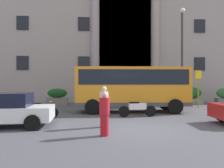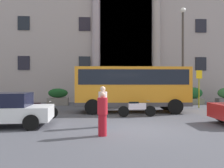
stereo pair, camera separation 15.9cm
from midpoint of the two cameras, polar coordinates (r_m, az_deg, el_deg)
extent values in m
cube|color=#4A4A53|center=(9.54, 6.72, -11.35)|extent=(80.00, 64.00, 0.12)
cube|color=#A19493|center=(27.53, 0.06, 14.09)|extent=(35.24, 9.00, 16.81)
cube|color=black|center=(22.77, 3.67, 10.39)|extent=(4.99, 0.12, 11.68)
cylinder|color=#9F8F98|center=(22.30, -3.69, 10.61)|extent=(0.75, 0.75, 11.68)
cylinder|color=#A39591|center=(23.00, 10.99, 10.28)|extent=(0.75, 0.75, 11.68)
cube|color=black|center=(23.24, -20.57, 4.84)|extent=(1.09, 0.08, 1.29)
cube|color=black|center=(22.26, -6.50, 5.07)|extent=(1.09, 0.08, 1.29)
cube|color=black|center=(24.42, 21.05, 4.63)|extent=(1.09, 0.08, 1.29)
cube|color=black|center=(23.82, -20.59, 13.75)|extent=(1.09, 0.08, 1.29)
cube|color=black|center=(22.86, -6.51, 14.35)|extent=(1.09, 0.08, 1.29)
cube|color=black|center=(24.97, 21.07, 13.12)|extent=(1.09, 0.08, 1.29)
cube|color=orange|center=(14.86, 5.19, -0.55)|extent=(7.04, 2.44, 2.38)
cube|color=black|center=(14.86, 5.19, 1.63)|extent=(6.62, 2.45, 0.90)
cube|color=black|center=(15.64, 17.72, 0.82)|extent=(0.12, 1.85, 1.13)
cube|color=#4C484A|center=(14.92, 5.19, -4.65)|extent=(7.04, 2.48, 0.24)
cylinder|color=black|center=(16.47, 13.22, -4.61)|extent=(0.91, 0.31, 0.90)
cylinder|color=black|center=(14.36, 15.47, -5.35)|extent=(0.91, 0.31, 0.90)
cylinder|color=black|center=(15.94, -4.06, -4.76)|extent=(0.91, 0.31, 0.90)
cylinder|color=black|center=(13.75, -4.46, -5.59)|extent=(0.91, 0.31, 0.90)
cylinder|color=#959413|center=(18.28, 20.71, -1.28)|extent=(0.08, 0.08, 2.72)
cube|color=yellow|center=(18.25, 20.76, 2.20)|extent=(0.44, 0.03, 0.60)
cube|color=slate|center=(19.72, -12.83, -4.19)|extent=(1.68, 0.73, 0.62)
ellipsoid|color=#16461D|center=(19.68, -12.84, -2.17)|extent=(1.61, 0.65, 0.76)
cube|color=slate|center=(21.26, 19.40, -4.04)|extent=(1.74, 0.74, 0.49)
ellipsoid|color=#1C5426|center=(21.22, 19.41, -2.08)|extent=(1.67, 0.67, 0.96)
cube|color=#6B615A|center=(19.92, -3.46, -4.13)|extent=(2.05, 0.92, 0.62)
ellipsoid|color=#1E441B|center=(19.87, -3.46, -1.91)|extent=(1.97, 0.83, 0.92)
cylinder|color=black|center=(12.51, 25.51, -6.86)|extent=(0.63, 0.22, 0.62)
cube|color=white|center=(10.98, -24.71, -6.52)|extent=(4.11, 2.09, 0.59)
cube|color=black|center=(10.92, -24.72, -3.48)|extent=(2.25, 1.77, 0.57)
cylinder|color=black|center=(11.58, -16.71, -7.42)|extent=(0.63, 0.23, 0.62)
cylinder|color=black|center=(9.75, -18.74, -8.90)|extent=(0.63, 0.23, 0.62)
cylinder|color=black|center=(12.65, -14.06, -6.80)|extent=(0.60, 0.12, 0.60)
cylinder|color=black|center=(12.93, -19.97, -6.66)|extent=(0.60, 0.14, 0.60)
cube|color=white|center=(12.74, -17.05, -5.49)|extent=(0.86, 0.26, 0.32)
cube|color=black|center=(12.76, -17.84, -4.67)|extent=(0.53, 0.21, 0.12)
cylinder|color=#A5A5A8|center=(12.61, -14.54, -4.17)|extent=(0.05, 0.55, 0.03)
cylinder|color=black|center=(13.07, 9.69, -6.56)|extent=(0.61, 0.14, 0.60)
cylinder|color=black|center=(12.72, 3.19, -6.75)|extent=(0.61, 0.16, 0.60)
cube|color=silver|center=(12.85, 6.49, -5.42)|extent=(0.97, 0.30, 0.32)
cube|color=black|center=(12.79, 5.70, -4.64)|extent=(0.53, 0.23, 0.12)
cylinder|color=#A5A5A8|center=(12.98, 9.19, -4.04)|extent=(0.06, 0.55, 0.03)
cylinder|color=#AE1623|center=(8.32, -1.79, -10.00)|extent=(0.30, 0.30, 0.76)
cylinder|color=red|center=(8.23, -1.79, -5.40)|extent=(0.36, 0.36, 0.58)
sphere|color=#E1AE95|center=(8.20, -1.79, -2.66)|extent=(0.20, 0.20, 0.20)
cylinder|color=#184F83|center=(9.91, -1.81, -8.07)|extent=(0.30, 0.30, 0.84)
cylinder|color=beige|center=(9.83, -1.81, -3.77)|extent=(0.36, 0.36, 0.65)
sphere|color=beige|center=(9.81, -1.81, -1.22)|extent=(0.22, 0.22, 0.22)
cylinder|color=#3F3733|center=(19.28, 17.15, 5.74)|extent=(0.18, 0.18, 7.37)
sphere|color=silver|center=(20.01, 17.17, 16.83)|extent=(0.40, 0.40, 0.40)
camera|label=1|loc=(0.08, -89.69, 0.00)|focal=37.42mm
camera|label=2|loc=(0.08, 90.31, 0.00)|focal=37.42mm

